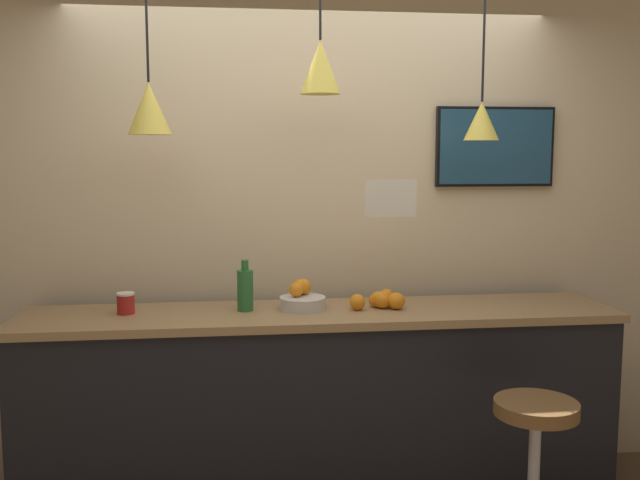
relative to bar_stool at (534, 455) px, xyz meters
name	(u,v)px	position (x,y,z in m)	size (l,w,h in m)	color
back_wall	(311,212)	(-0.85, 1.03, 0.97)	(8.00, 0.06, 2.90)	beige
service_counter	(320,407)	(-0.85, 0.64, 0.02)	(2.93, 0.57, 0.99)	black
bar_stool	(534,455)	(0.00, 0.00, 0.00)	(0.40, 0.40, 0.72)	#B7B7BC
fruit_bowl	(302,298)	(-0.93, 0.69, 0.57)	(0.23, 0.23, 0.14)	beige
orange_pile	(381,300)	(-0.54, 0.66, 0.55)	(0.28, 0.22, 0.08)	orange
juice_bottle	(245,289)	(-1.21, 0.68, 0.62)	(0.08, 0.08, 0.25)	#286B33
spread_jar	(126,303)	(-1.79, 0.68, 0.57)	(0.09, 0.09, 0.10)	red
pendant_lamp_left	(149,108)	(-1.64, 0.63, 1.49)	(0.20, 0.20, 0.95)	black
pendant_lamp_middle	(320,67)	(-0.85, 0.63, 1.69)	(0.19, 0.19, 0.76)	black
pendant_lamp_right	(482,119)	(-0.05, 0.63, 1.45)	(0.17, 0.17, 0.98)	black
mounted_tv	(495,147)	(0.15, 0.98, 1.32)	(0.65, 0.04, 0.43)	black
hanging_menu_board	(391,199)	(-0.54, 0.43, 1.08)	(0.24, 0.01, 0.17)	white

